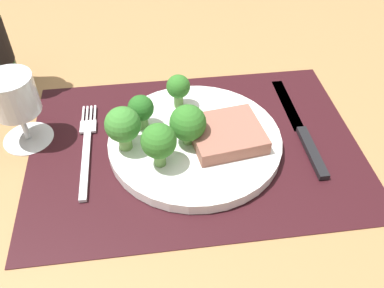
% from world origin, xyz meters
% --- Properties ---
extents(ground_plane, '(1.40, 1.10, 0.03)m').
position_xyz_m(ground_plane, '(0.00, 0.00, -0.01)').
color(ground_plane, '#996D42').
extents(placemat, '(0.47, 0.34, 0.00)m').
position_xyz_m(placemat, '(0.00, 0.00, 0.00)').
color(placemat, black).
rests_on(placemat, ground_plane).
extents(plate, '(0.25, 0.25, 0.02)m').
position_xyz_m(plate, '(0.00, 0.00, 0.01)').
color(plate, white).
rests_on(plate, placemat).
extents(steak, '(0.11, 0.10, 0.02)m').
position_xyz_m(steak, '(0.04, -0.01, 0.03)').
color(steak, '#8C5647').
rests_on(steak, plate).
extents(broccoli_front_edge, '(0.04, 0.04, 0.05)m').
position_xyz_m(broccoli_front_edge, '(-0.07, 0.03, 0.05)').
color(broccoli_front_edge, '#5B8942').
rests_on(broccoli_front_edge, plate).
extents(broccoli_near_steak, '(0.05, 0.05, 0.06)m').
position_xyz_m(broccoli_near_steak, '(-0.05, -0.05, 0.06)').
color(broccoli_near_steak, '#5B8942').
rests_on(broccoli_near_steak, plate).
extents(broccoli_near_fork, '(0.04, 0.04, 0.06)m').
position_xyz_m(broccoli_near_fork, '(-0.02, 0.07, 0.05)').
color(broccoli_near_fork, '#5B8942').
rests_on(broccoli_near_fork, plate).
extents(broccoli_back_left, '(0.05, 0.05, 0.06)m').
position_xyz_m(broccoli_back_left, '(-0.01, -0.01, 0.05)').
color(broccoli_back_left, '#6B994C').
rests_on(broccoli_back_left, plate).
extents(broccoli_center, '(0.05, 0.05, 0.07)m').
position_xyz_m(broccoli_center, '(-0.10, -0.01, 0.06)').
color(broccoli_center, '#6B994C').
rests_on(broccoli_center, plate).
extents(fork, '(0.02, 0.19, 0.01)m').
position_xyz_m(fork, '(-0.16, 0.01, 0.01)').
color(fork, silver).
rests_on(fork, placemat).
extents(knife, '(0.02, 0.23, 0.01)m').
position_xyz_m(knife, '(0.16, 0.01, 0.01)').
color(knife, black).
rests_on(knife, placemat).
extents(wine_glass, '(0.07, 0.07, 0.11)m').
position_xyz_m(wine_glass, '(-0.24, 0.05, 0.07)').
color(wine_glass, silver).
rests_on(wine_glass, ground_plane).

